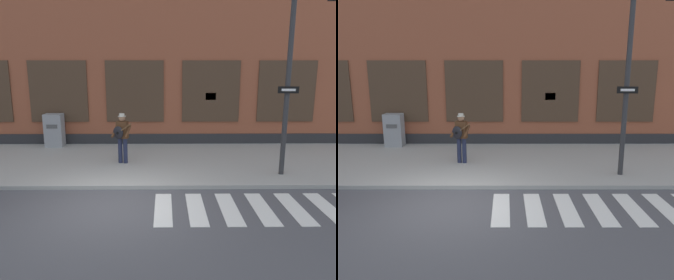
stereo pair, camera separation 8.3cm
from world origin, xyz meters
TOP-DOWN VIEW (x-y plane):
  - ground_plane at (0.00, 0.00)m, footprint 160.00×160.00m
  - sidewalk at (0.00, 3.73)m, footprint 28.00×5.27m
  - building_backdrop at (-0.00, 8.36)m, footprint 28.00×4.06m
  - crosswalk at (3.61, -0.20)m, footprint 5.20×1.90m
  - busker at (-0.21, 3.38)m, footprint 0.72×0.64m
  - traffic_light at (4.77, 0.88)m, footprint 0.72×3.38m
  - utility_box at (-3.36, 5.92)m, footprint 0.73×0.57m

SIDE VIEW (x-z plane):
  - ground_plane at x=0.00m, z-range 0.00..0.00m
  - crosswalk at x=3.61m, z-range 0.00..0.01m
  - sidewalk at x=0.00m, z-range 0.00..0.11m
  - utility_box at x=-3.36m, z-range 0.11..1.48m
  - busker at x=-0.21m, z-range 0.23..1.96m
  - traffic_light at x=4.77m, z-range 1.15..6.54m
  - building_backdrop at x=0.00m, z-range -0.01..9.26m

